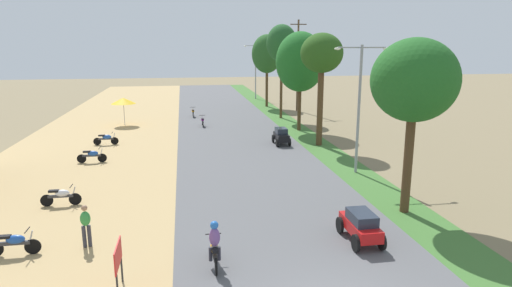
{
  "coord_description": "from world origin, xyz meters",
  "views": [
    {
      "loc": [
        -3.97,
        -9.84,
        7.35
      ],
      "look_at": [
        0.41,
        16.32,
        1.29
      ],
      "focal_mm": 30.62,
      "sensor_mm": 36.0,
      "label": 1
    }
  ],
  "objects_px": {
    "median_tree_second": "(322,55)",
    "motorbike_ahead_third": "(203,121)",
    "street_signboard": "(118,259)",
    "streetlamp_mid": "(256,67)",
    "median_tree_fifth": "(267,54)",
    "utility_pole_near": "(298,64)",
    "median_tree_fourth": "(282,44)",
    "motorbike_ahead_second": "(215,245)",
    "median_tree_nearest": "(414,81)",
    "motorbike_ahead_fourth": "(193,112)",
    "parked_motorbike_nearest": "(14,242)",
    "parked_motorbike_third": "(92,155)",
    "pedestrian_on_shoulder": "(86,224)",
    "streetlamp_near": "(359,100)",
    "car_sedan_red": "(361,225)",
    "parked_motorbike_fourth": "(106,138)",
    "vendor_umbrella": "(123,101)",
    "car_hatchback_black": "(281,136)",
    "parked_motorbike_second": "(61,195)",
    "median_tree_third": "(300,62)"
  },
  "relations": [
    {
      "from": "vendor_umbrella",
      "to": "motorbike_ahead_third",
      "type": "xyz_separation_m",
      "value": [
        7.06,
        -1.86,
        -1.73
      ]
    },
    {
      "from": "motorbike_ahead_second",
      "to": "motorbike_ahead_third",
      "type": "bearing_deg",
      "value": 88.21
    },
    {
      "from": "street_signboard",
      "to": "pedestrian_on_shoulder",
      "type": "height_order",
      "value": "pedestrian_on_shoulder"
    },
    {
      "from": "median_tree_fourth",
      "to": "utility_pole_near",
      "type": "distance_m",
      "value": 6.07
    },
    {
      "from": "streetlamp_near",
      "to": "car_sedan_red",
      "type": "xyz_separation_m",
      "value": [
        -3.38,
        -8.77,
        -3.53
      ]
    },
    {
      "from": "street_signboard",
      "to": "vendor_umbrella",
      "type": "height_order",
      "value": "vendor_umbrella"
    },
    {
      "from": "street_signboard",
      "to": "parked_motorbike_nearest",
      "type": "bearing_deg",
      "value": 143.35
    },
    {
      "from": "car_hatchback_black",
      "to": "streetlamp_mid",
      "type": "bearing_deg",
      "value": 84.44
    },
    {
      "from": "median_tree_second",
      "to": "streetlamp_mid",
      "type": "bearing_deg",
      "value": 90.02
    },
    {
      "from": "median_tree_third",
      "to": "motorbike_ahead_second",
      "type": "xyz_separation_m",
      "value": [
        -8.96,
        -22.69,
        -5.02
      ]
    },
    {
      "from": "parked_motorbike_nearest",
      "to": "car_sedan_red",
      "type": "distance_m",
      "value": 12.47
    },
    {
      "from": "motorbike_ahead_fourth",
      "to": "median_tree_fourth",
      "type": "bearing_deg",
      "value": -12.96
    },
    {
      "from": "streetlamp_near",
      "to": "motorbike_ahead_third",
      "type": "bearing_deg",
      "value": 116.85
    },
    {
      "from": "median_tree_fifth",
      "to": "streetlamp_near",
      "type": "relative_size",
      "value": 1.16
    },
    {
      "from": "pedestrian_on_shoulder",
      "to": "median_tree_fourth",
      "type": "relative_size",
      "value": 0.18
    },
    {
      "from": "median_tree_fifth",
      "to": "motorbike_ahead_third",
      "type": "bearing_deg",
      "value": -124.62
    },
    {
      "from": "streetlamp_near",
      "to": "utility_pole_near",
      "type": "bearing_deg",
      "value": 83.33
    },
    {
      "from": "car_hatchback_black",
      "to": "parked_motorbike_nearest",
      "type": "bearing_deg",
      "value": -130.28
    },
    {
      "from": "median_tree_second",
      "to": "median_tree_fifth",
      "type": "bearing_deg",
      "value": 89.84
    },
    {
      "from": "parked_motorbike_nearest",
      "to": "median_tree_second",
      "type": "height_order",
      "value": "median_tree_second"
    },
    {
      "from": "median_tree_nearest",
      "to": "motorbike_ahead_fourth",
      "type": "distance_m",
      "value": 29.45
    },
    {
      "from": "parked_motorbike_nearest",
      "to": "median_tree_nearest",
      "type": "height_order",
      "value": "median_tree_nearest"
    },
    {
      "from": "streetlamp_mid",
      "to": "motorbike_ahead_second",
      "type": "bearing_deg",
      "value": -101.12
    },
    {
      "from": "median_tree_fifth",
      "to": "pedestrian_on_shoulder",
      "type": "bearing_deg",
      "value": -110.9
    },
    {
      "from": "median_tree_third",
      "to": "median_tree_fifth",
      "type": "bearing_deg",
      "value": 89.87
    },
    {
      "from": "median_tree_fifth",
      "to": "utility_pole_near",
      "type": "height_order",
      "value": "utility_pole_near"
    },
    {
      "from": "median_tree_second",
      "to": "motorbike_ahead_second",
      "type": "height_order",
      "value": "median_tree_second"
    },
    {
      "from": "utility_pole_near",
      "to": "parked_motorbike_nearest",
      "type": "bearing_deg",
      "value": -120.18
    },
    {
      "from": "median_tree_second",
      "to": "motorbike_ahead_fourth",
      "type": "xyz_separation_m",
      "value": [
        -8.84,
        14.38,
        -6.01
      ]
    },
    {
      "from": "parked_motorbike_third",
      "to": "median_tree_third",
      "type": "distance_m",
      "value": 18.4
    },
    {
      "from": "street_signboard",
      "to": "streetlamp_mid",
      "type": "distance_m",
      "value": 47.94
    },
    {
      "from": "median_tree_nearest",
      "to": "streetlamp_mid",
      "type": "relative_size",
      "value": 1.04
    },
    {
      "from": "parked_motorbike_nearest",
      "to": "parked_motorbike_third",
      "type": "distance_m",
      "value": 12.48
    },
    {
      "from": "street_signboard",
      "to": "median_tree_fourth",
      "type": "height_order",
      "value": "median_tree_fourth"
    },
    {
      "from": "parked_motorbike_fourth",
      "to": "motorbike_ahead_second",
      "type": "relative_size",
      "value": 1.0
    },
    {
      "from": "pedestrian_on_shoulder",
      "to": "median_tree_second",
      "type": "xyz_separation_m",
      "value": [
        13.45,
        14.6,
        5.62
      ]
    },
    {
      "from": "median_tree_nearest",
      "to": "median_tree_fifth",
      "type": "xyz_separation_m",
      "value": [
        0.29,
        34.08,
        0.39
      ]
    },
    {
      "from": "parked_motorbike_second",
      "to": "median_tree_second",
      "type": "relative_size",
      "value": 0.22
    },
    {
      "from": "utility_pole_near",
      "to": "street_signboard",
      "type": "bearing_deg",
      "value": -112.77
    },
    {
      "from": "parked_motorbike_third",
      "to": "median_tree_fifth",
      "type": "xyz_separation_m",
      "value": [
        15.61,
        23.2,
        5.66
      ]
    },
    {
      "from": "median_tree_fourth",
      "to": "motorbike_ahead_second",
      "type": "distance_m",
      "value": 31.25
    },
    {
      "from": "utility_pole_near",
      "to": "car_hatchback_black",
      "type": "relative_size",
      "value": 4.96
    },
    {
      "from": "parked_motorbike_second",
      "to": "motorbike_ahead_fourth",
      "type": "height_order",
      "value": "motorbike_ahead_fourth"
    },
    {
      "from": "vendor_umbrella",
      "to": "parked_motorbike_third",
      "type": "bearing_deg",
      "value": -91.6
    },
    {
      "from": "median_tree_second",
      "to": "motorbike_ahead_third",
      "type": "distance_m",
      "value": 13.49
    },
    {
      "from": "median_tree_nearest",
      "to": "motorbike_ahead_third",
      "type": "height_order",
      "value": "median_tree_nearest"
    },
    {
      "from": "car_hatchback_black",
      "to": "median_tree_nearest",
      "type": "bearing_deg",
      "value": -79.79
    },
    {
      "from": "median_tree_fourth",
      "to": "streetlamp_mid",
      "type": "distance_m",
      "value": 16.43
    },
    {
      "from": "parked_motorbike_second",
      "to": "car_hatchback_black",
      "type": "bearing_deg",
      "value": 39.66
    },
    {
      "from": "parked_motorbike_third",
      "to": "street_signboard",
      "type": "distance_m",
      "value": 15.87
    }
  ]
}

